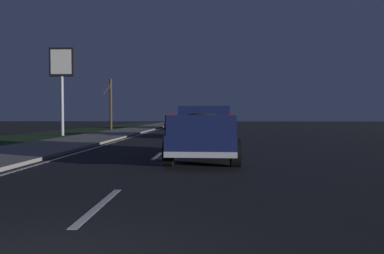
{
  "coord_description": "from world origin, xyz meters",
  "views": [
    {
      "loc": [
        -2.18,
        -1.74,
        1.49
      ],
      "look_at": [
        10.73,
        -1.3,
        1.08
      ],
      "focal_mm": 31.39,
      "sensor_mm": 36.0,
      "label": 1
    }
  ],
  "objects_px": {
    "sedan_silver": "(174,122)",
    "gas_price_sign": "(62,70)",
    "bare_tree_far": "(111,103)",
    "pickup_truck": "(204,131)",
    "sedan_blue": "(205,126)",
    "sedan_green": "(204,123)"
  },
  "relations": [
    {
      "from": "pickup_truck",
      "to": "sedan_green",
      "type": "xyz_separation_m",
      "value": [
        25.98,
        -0.04,
        -0.2
      ]
    },
    {
      "from": "gas_price_sign",
      "to": "sedan_blue",
      "type": "bearing_deg",
      "value": -100.17
    },
    {
      "from": "sedan_blue",
      "to": "sedan_silver",
      "type": "xyz_separation_m",
      "value": [
        17.92,
        3.81,
        0.0
      ]
    },
    {
      "from": "sedan_green",
      "to": "bare_tree_far",
      "type": "bearing_deg",
      "value": 91.3
    },
    {
      "from": "sedan_blue",
      "to": "pickup_truck",
      "type": "bearing_deg",
      "value": 179.44
    },
    {
      "from": "sedan_silver",
      "to": "bare_tree_far",
      "type": "relative_size",
      "value": 0.77
    },
    {
      "from": "pickup_truck",
      "to": "gas_price_sign",
      "type": "relative_size",
      "value": 0.81
    },
    {
      "from": "sedan_blue",
      "to": "sedan_green",
      "type": "bearing_deg",
      "value": 0.31
    },
    {
      "from": "bare_tree_far",
      "to": "sedan_green",
      "type": "bearing_deg",
      "value": -88.7
    },
    {
      "from": "bare_tree_far",
      "to": "sedan_blue",
      "type": "bearing_deg",
      "value": -142.77
    },
    {
      "from": "sedan_silver",
      "to": "bare_tree_far",
      "type": "height_order",
      "value": "bare_tree_far"
    },
    {
      "from": "sedan_silver",
      "to": "gas_price_sign",
      "type": "bearing_deg",
      "value": 155.61
    },
    {
      "from": "sedan_green",
      "to": "sedan_silver",
      "type": "relative_size",
      "value": 1.0
    },
    {
      "from": "sedan_green",
      "to": "sedan_blue",
      "type": "height_order",
      "value": "same"
    },
    {
      "from": "gas_price_sign",
      "to": "bare_tree_far",
      "type": "xyz_separation_m",
      "value": [
        11.95,
        -0.45,
        -2.06
      ]
    },
    {
      "from": "pickup_truck",
      "to": "bare_tree_far",
      "type": "relative_size",
      "value": 0.96
    },
    {
      "from": "pickup_truck",
      "to": "bare_tree_far",
      "type": "xyz_separation_m",
      "value": [
        25.74,
        10.48,
        2.05
      ]
    },
    {
      "from": "gas_price_sign",
      "to": "bare_tree_far",
      "type": "distance_m",
      "value": 12.14
    },
    {
      "from": "pickup_truck",
      "to": "gas_price_sign",
      "type": "height_order",
      "value": "gas_price_sign"
    },
    {
      "from": "pickup_truck",
      "to": "sedan_blue",
      "type": "xyz_separation_m",
      "value": [
        11.8,
        -0.11,
        -0.2
      ]
    },
    {
      "from": "gas_price_sign",
      "to": "sedan_silver",
      "type": "bearing_deg",
      "value": -24.39
    },
    {
      "from": "sedan_silver",
      "to": "bare_tree_far",
      "type": "bearing_deg",
      "value": 120.46
    }
  ]
}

